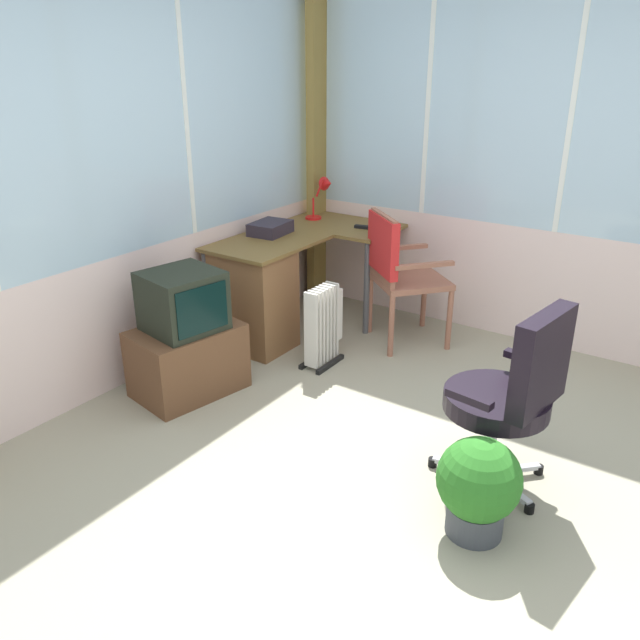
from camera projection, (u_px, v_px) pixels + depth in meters
name	position (u px, v px, depth m)	size (l,w,h in m)	color
ground	(404.00, 499.00, 3.11)	(5.26, 5.04, 0.06)	gray
north_window_panel	(96.00, 174.00, 3.66)	(4.26, 0.07, 2.68)	silver
east_window_panel	(567.00, 157.00, 4.23)	(0.07, 4.04, 2.68)	silver
curtain_corner	(317.00, 145.00, 5.15)	(0.22, 0.07, 2.58)	olive
desk	(261.00, 290.00, 4.59)	(1.43, 0.89, 0.74)	brown
desk_lamp	(324.00, 191.00, 5.11)	(0.23, 0.20, 0.34)	red
tv_remote	(364.00, 227.00, 4.87)	(0.04, 0.15, 0.02)	black
paper_tray	(270.00, 228.00, 4.71)	(0.30, 0.23, 0.09)	#2B2430
wooden_armchair	(394.00, 263.00, 4.50)	(0.68, 0.68, 0.96)	#9B604A
office_chair	(513.00, 390.00, 2.95)	(0.62, 0.57, 0.95)	#B7B7BF
tv_on_stand	(186.00, 341.00, 3.92)	(0.71, 0.55, 0.79)	brown
space_heater	(324.00, 325.00, 4.32)	(0.35, 0.17, 0.56)	silver
potted_plant	(478.00, 485.00, 2.77)	(0.37, 0.37, 0.47)	#3F434B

